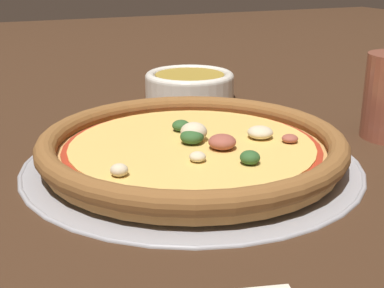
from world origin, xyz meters
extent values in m
plane|color=#3D2616|center=(0.00, 0.00, 0.00)|extent=(3.00, 3.00, 0.00)
cylinder|color=#9E9EA3|center=(0.00, 0.00, 0.00)|extent=(0.36, 0.36, 0.00)
torus|color=#9E9EA3|center=(0.00, 0.00, 0.00)|extent=(0.37, 0.37, 0.01)
cylinder|color=tan|center=(0.00, 0.00, 0.01)|extent=(0.31, 0.31, 0.01)
torus|color=brown|center=(0.00, 0.00, 0.03)|extent=(0.33, 0.33, 0.02)
cylinder|color=#A32D19|center=(0.00, 0.00, 0.02)|extent=(0.28, 0.28, 0.00)
cylinder|color=#E5B75B|center=(0.00, 0.00, 0.02)|extent=(0.26, 0.26, 0.00)
ellipsoid|color=beige|center=(-0.02, -0.05, 0.03)|extent=(0.02, 0.02, 0.01)
ellipsoid|color=#994C3D|center=(0.10, -0.04, 0.03)|extent=(0.02, 0.02, 0.01)
ellipsoid|color=#2D5628|center=(0.01, 0.05, 0.03)|extent=(0.03, 0.03, 0.01)
ellipsoid|color=beige|center=(-0.10, -0.06, 0.03)|extent=(0.02, 0.02, 0.01)
ellipsoid|color=beige|center=(0.08, -0.01, 0.03)|extent=(0.04, 0.04, 0.01)
ellipsoid|color=beige|center=(0.01, 0.01, 0.03)|extent=(0.04, 0.04, 0.02)
ellipsoid|color=#2D5628|center=(0.00, 0.00, 0.03)|extent=(0.03, 0.03, 0.02)
ellipsoid|color=#2D5628|center=(0.03, -0.08, 0.03)|extent=(0.02, 0.02, 0.01)
ellipsoid|color=#994C3D|center=(0.02, -0.03, 0.03)|extent=(0.03, 0.03, 0.02)
cylinder|color=silver|center=(0.11, 0.26, 0.02)|extent=(0.14, 0.14, 0.04)
torus|color=silver|center=(0.11, 0.26, 0.04)|extent=(0.14, 0.14, 0.01)
cylinder|color=olive|center=(0.11, 0.26, 0.04)|extent=(0.11, 0.11, 0.00)
camera|label=1|loc=(-0.22, -0.50, 0.21)|focal=50.00mm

